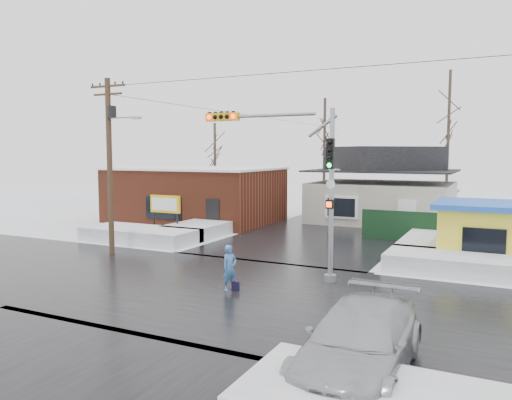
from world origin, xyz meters
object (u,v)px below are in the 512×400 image
at_px(marquee_sign, 165,205).
at_px(kiosk, 485,232).
at_px(pedestrian, 230,268).
at_px(utility_pole, 110,155).
at_px(traffic_signal, 295,170).
at_px(car, 360,342).

xyz_separation_m(marquee_sign, kiosk, (18.50, 0.50, -0.46)).
bearing_deg(pedestrian, utility_pole, 90.67).
height_order(traffic_signal, car, traffic_signal).
xyz_separation_m(utility_pole, marquee_sign, (-1.07, 5.99, -3.19)).
bearing_deg(utility_pole, pedestrian, -21.07).
xyz_separation_m(utility_pole, pedestrian, (8.88, -3.42, -4.25)).
relative_size(utility_pole, car, 1.59).
bearing_deg(pedestrian, car, -106.80).
bearing_deg(marquee_sign, traffic_signal, -29.72).
bearing_deg(utility_pole, traffic_signal, -2.95).
relative_size(marquee_sign, kiosk, 0.55).
distance_m(traffic_signal, utility_pole, 10.39).
bearing_deg(pedestrian, kiosk, -19.00).
bearing_deg(utility_pole, marquee_sign, 100.13).
bearing_deg(kiosk, marquee_sign, -178.45).
bearing_deg(marquee_sign, pedestrian, -43.40).
bearing_deg(utility_pole, kiosk, 20.44).
xyz_separation_m(marquee_sign, pedestrian, (9.96, -9.42, -1.05)).
distance_m(kiosk, pedestrian, 13.10).
relative_size(kiosk, car, 0.81).
bearing_deg(car, pedestrian, 141.07).
distance_m(traffic_signal, pedestrian, 4.90).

